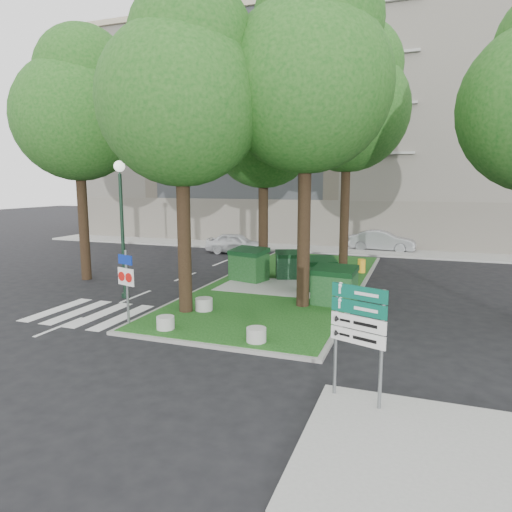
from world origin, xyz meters
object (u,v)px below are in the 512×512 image
at_px(tree_median_mid, 266,122).
at_px(directional_sign, 359,325).
at_px(bollard_mid, 204,304).
at_px(tree_median_near_right, 310,69).
at_px(dumpster_a, 249,264).
at_px(dumpster_c, 317,274).
at_px(dumpster_d, 334,286).
at_px(tree_street_left, 79,105).
at_px(bollard_left, 166,323).
at_px(street_lamp, 122,213).
at_px(tree_median_far, 350,98).
at_px(traffic_sign_pole, 127,278).
at_px(bollard_right, 256,335).
at_px(litter_bin, 362,266).
at_px(tree_median_near_left, 184,86).
at_px(car_white, 236,243).
at_px(car_silver, 382,241).
at_px(dumpster_b, 291,265).

relative_size(tree_median_mid, directional_sign, 4.33).
bearing_deg(directional_sign, bollard_mid, 160.25).
distance_m(tree_median_near_right, dumpster_a, 8.54).
bearing_deg(dumpster_c, bollard_mid, -148.42).
bearing_deg(directional_sign, tree_median_near_right, 132.15).
distance_m(dumpster_a, dumpster_d, 5.06).
relative_size(tree_street_left, directional_sign, 4.77).
height_order(bollard_left, street_lamp, street_lamp).
bearing_deg(dumpster_d, tree_median_far, 102.27).
bearing_deg(dumpster_a, traffic_sign_pole, -83.92).
xyz_separation_m(bollard_right, litter_bin, (1.48, 10.72, 0.13)).
relative_size(dumpster_d, directional_sign, 0.69).
height_order(tree_median_mid, bollard_mid, tree_median_mid).
bearing_deg(traffic_sign_pole, tree_median_near_right, 57.52).
bearing_deg(traffic_sign_pole, tree_median_near_left, 77.01).
xyz_separation_m(dumpster_c, bollard_mid, (-2.93, -4.21, -0.44)).
xyz_separation_m(tree_median_near_right, directional_sign, (2.61, -6.56, -6.33)).
xyz_separation_m(dumpster_a, street_lamp, (-3.53, -4.06, 2.43)).
bearing_deg(dumpster_a, dumpster_d, -16.80).
xyz_separation_m(tree_median_far, directional_sign, (2.41, -14.06, -6.67)).
bearing_deg(dumpster_a, tree_street_left, -150.32).
relative_size(dumpster_c, directional_sign, 0.75).
relative_size(traffic_sign_pole, directional_sign, 1.03).
bearing_deg(street_lamp, litter_bin, 43.20).
relative_size(litter_bin, street_lamp, 0.12).
distance_m(tree_median_far, car_white, 11.14).
bearing_deg(bollard_mid, bollard_left, -94.67).
bearing_deg(tree_median_near_left, bollard_mid, 28.07).
bearing_deg(tree_median_far, tree_median_near_left, -111.28).
height_order(tree_street_left, bollard_mid, tree_street_left).
bearing_deg(tree_median_mid, dumpster_c, -35.73).
bearing_deg(tree_street_left, directional_sign, -31.58).
relative_size(dumpster_d, car_silver, 0.39).
bearing_deg(directional_sign, dumpster_b, 132.27).
bearing_deg(car_silver, bollard_right, 178.26).
relative_size(dumpster_d, bollard_right, 2.98).
height_order(bollard_left, directional_sign, directional_sign).
xyz_separation_m(tree_street_left, traffic_sign_pole, (5.91, -5.34, -6.13)).
xyz_separation_m(dumpster_a, car_white, (-3.76, 7.71, -0.18)).
xyz_separation_m(bollard_mid, street_lamp, (-3.81, 0.93, 2.92)).
bearing_deg(bollard_left, dumpster_b, 79.66).
xyz_separation_m(bollard_left, directional_sign, (5.85, -2.62, 1.35)).
distance_m(dumpster_a, street_lamp, 5.91).
bearing_deg(traffic_sign_pole, bollard_mid, 71.25).
relative_size(bollard_mid, litter_bin, 0.90).
relative_size(tree_median_near_right, dumpster_b, 7.24).
bearing_deg(dumpster_c, dumpster_d, -85.49).
xyz_separation_m(tree_street_left, bollard_left, (7.26, -5.44, -7.34)).
bearing_deg(car_silver, litter_bin, -178.46).
bearing_deg(car_silver, tree_median_near_right, 178.22).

